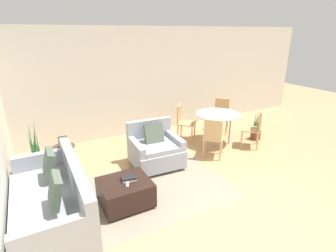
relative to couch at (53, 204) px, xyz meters
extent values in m
plane|color=tan|center=(2.19, -0.84, -0.31)|extent=(20.00, 20.00, 0.00)
cube|color=beige|center=(2.19, 2.83, 1.06)|extent=(12.00, 0.06, 2.75)
cube|color=gray|center=(1.55, 0.08, -0.31)|extent=(2.77, 1.87, 0.00)
cube|color=brown|center=(1.55, -0.64, -0.31)|extent=(2.71, 0.07, 0.00)
cube|color=brown|center=(1.55, -0.44, -0.31)|extent=(2.71, 0.07, 0.00)
cube|color=brown|center=(1.55, -0.23, -0.31)|extent=(2.71, 0.07, 0.00)
cube|color=brown|center=(1.55, -0.02, -0.31)|extent=(2.71, 0.07, 0.00)
cube|color=brown|center=(1.55, 0.19, -0.31)|extent=(2.71, 0.07, 0.00)
cube|color=brown|center=(1.55, 0.40, -0.31)|extent=(2.71, 0.07, 0.00)
cube|color=brown|center=(1.55, 0.60, -0.31)|extent=(2.71, 0.07, 0.00)
cube|color=brown|center=(1.55, 0.81, -0.31)|extent=(2.71, 0.07, 0.00)
cube|color=#999EA8|center=(-0.05, 0.00, -0.08)|extent=(0.95, 2.05, 0.46)
cube|color=#999EA8|center=(0.36, 0.00, 0.36)|extent=(0.14, 2.05, 0.43)
cube|color=#999EA8|center=(-0.05, 0.96, 0.28)|extent=(0.87, 0.12, 0.26)
cube|color=#999EA8|center=(-0.05, -0.97, 0.28)|extent=(0.87, 0.12, 0.26)
cube|color=#4C5B4C|center=(0.05, 0.46, 0.43)|extent=(0.19, 0.40, 0.41)
cube|color=#4C5B4C|center=(0.05, -0.36, 0.43)|extent=(0.19, 0.40, 0.41)
cube|color=#999EA8|center=(2.04, 0.84, -0.08)|extent=(1.01, 0.94, 0.35)
cube|color=#999EA8|center=(2.04, 0.81, 0.14)|extent=(0.76, 0.81, 0.10)
cube|color=#999EA8|center=(2.07, 1.22, 0.34)|extent=(0.97, 0.18, 0.48)
cube|color=#999EA8|center=(1.62, 0.87, 0.19)|extent=(0.17, 0.82, 0.20)
cube|color=#999EA8|center=(2.46, 0.82, 0.19)|extent=(0.17, 0.82, 0.20)
cylinder|color=brown|center=(1.62, 0.51, -0.28)|extent=(0.05, 0.05, 0.06)
cylinder|color=brown|center=(2.42, 0.46, -0.28)|extent=(0.05, 0.05, 0.06)
cylinder|color=brown|center=(1.66, 1.23, -0.28)|extent=(0.05, 0.05, 0.06)
cylinder|color=brown|center=(2.46, 1.18, -0.28)|extent=(0.05, 0.05, 0.06)
cube|color=#4C5B4C|center=(2.05, 0.95, 0.37)|extent=(0.40, 0.24, 0.40)
cube|color=black|center=(1.05, -0.08, -0.08)|extent=(0.78, 0.69, 0.38)
cylinder|color=black|center=(0.71, -0.37, -0.29)|extent=(0.04, 0.04, 0.04)
cylinder|color=black|center=(1.39, -0.37, -0.29)|extent=(0.04, 0.04, 0.04)
cylinder|color=black|center=(0.71, 0.22, -0.29)|extent=(0.04, 0.04, 0.04)
cylinder|color=black|center=(1.39, 0.22, -0.29)|extent=(0.04, 0.04, 0.04)
cube|color=beige|center=(1.13, -0.06, 0.12)|extent=(0.24, 0.20, 0.03)
cube|color=black|center=(1.12, -0.06, 0.15)|extent=(0.25, 0.19, 0.03)
cube|color=#B7B7BC|center=(1.06, -0.18, 0.11)|extent=(0.09, 0.14, 0.01)
cylinder|color=brown|center=(-0.12, 1.48, -0.17)|extent=(0.36, 0.36, 0.28)
cylinder|color=black|center=(-0.12, 1.48, -0.04)|extent=(0.33, 0.33, 0.02)
cone|color=#387A42|center=(-0.05, 1.47, 0.32)|extent=(0.06, 0.13, 0.70)
cone|color=#387A42|center=(-0.08, 1.52, 0.41)|extent=(0.13, 0.12, 0.88)
cone|color=#387A42|center=(-0.11, 1.57, 0.32)|extent=(0.16, 0.05, 0.70)
cone|color=#387A42|center=(-0.15, 1.51, 0.38)|extent=(0.06, 0.07, 0.82)
cone|color=#387A42|center=(-0.15, 1.49, 0.38)|extent=(0.07, 0.17, 0.82)
cone|color=#387A42|center=(-0.16, 1.43, 0.32)|extent=(0.08, 0.07, 0.71)
cone|color=#387A42|center=(-0.12, 1.42, 0.29)|extent=(0.11, 0.05, 0.65)
cone|color=#387A42|center=(-0.07, 1.44, 0.29)|extent=(0.11, 0.12, 0.65)
cylinder|color=#4C3828|center=(0.38, 1.49, 0.22)|extent=(0.42, 0.42, 0.02)
cylinder|color=#4C3828|center=(0.38, 1.49, -0.04)|extent=(0.04, 0.04, 0.50)
cylinder|color=#4C3828|center=(0.38, 1.49, -0.30)|extent=(0.23, 0.23, 0.02)
cube|color=black|center=(0.38, 1.49, 0.33)|extent=(0.16, 0.05, 0.21)
cube|color=#B2A893|center=(0.38, 1.48, 0.33)|extent=(0.14, 0.04, 0.18)
cube|color=black|center=(0.38, 1.51, 0.28)|extent=(0.02, 0.04, 0.10)
cylinder|color=#99A8AD|center=(3.89, 1.20, 0.44)|extent=(1.09, 1.09, 0.01)
cylinder|color=#99999E|center=(3.68, 0.99, 0.06)|extent=(0.04, 0.04, 0.74)
cylinder|color=#99999E|center=(4.10, 0.99, 0.06)|extent=(0.04, 0.04, 0.74)
cylinder|color=#99999E|center=(3.68, 1.42, 0.06)|extent=(0.04, 0.04, 0.74)
cylinder|color=#99999E|center=(4.10, 1.42, 0.06)|extent=(0.04, 0.04, 0.74)
cube|color=tan|center=(3.34, 0.66, 0.12)|extent=(0.59, 0.59, 0.03)
cube|color=tan|center=(3.21, 0.52, 0.36)|extent=(0.29, 0.29, 0.45)
cylinder|color=tan|center=(3.60, 0.66, -0.10)|extent=(0.03, 0.03, 0.42)
cylinder|color=tan|center=(3.34, 0.91, -0.10)|extent=(0.03, 0.03, 0.42)
cylinder|color=tan|center=(3.34, 0.40, -0.10)|extent=(0.03, 0.03, 0.42)
cylinder|color=tan|center=(3.09, 0.66, -0.10)|extent=(0.03, 0.03, 0.42)
cube|color=tan|center=(4.44, 0.66, 0.12)|extent=(0.59, 0.59, 0.03)
cube|color=tan|center=(4.57, 0.52, 0.36)|extent=(0.29, 0.29, 0.45)
cylinder|color=tan|center=(4.44, 0.91, -0.10)|extent=(0.03, 0.03, 0.42)
cylinder|color=tan|center=(4.18, 0.66, -0.10)|extent=(0.03, 0.03, 0.42)
cylinder|color=tan|center=(4.69, 0.66, -0.10)|extent=(0.03, 0.03, 0.42)
cylinder|color=tan|center=(4.44, 0.40, -0.10)|extent=(0.03, 0.03, 0.42)
cube|color=tan|center=(3.34, 1.75, 0.12)|extent=(0.59, 0.59, 0.03)
cube|color=tan|center=(3.21, 1.89, 0.36)|extent=(0.29, 0.29, 0.45)
cylinder|color=tan|center=(3.34, 1.50, -0.10)|extent=(0.03, 0.03, 0.42)
cylinder|color=tan|center=(3.60, 1.75, -0.10)|extent=(0.03, 0.03, 0.42)
cylinder|color=tan|center=(3.09, 1.75, -0.10)|extent=(0.03, 0.03, 0.42)
cylinder|color=tan|center=(3.34, 2.01, -0.10)|extent=(0.03, 0.03, 0.42)
cube|color=tan|center=(4.44, 1.75, 0.12)|extent=(0.59, 0.59, 0.03)
cube|color=tan|center=(4.57, 1.89, 0.36)|extent=(0.29, 0.29, 0.45)
cylinder|color=tan|center=(4.18, 1.75, -0.10)|extent=(0.03, 0.03, 0.42)
cylinder|color=tan|center=(4.44, 1.50, -0.10)|extent=(0.03, 0.03, 0.42)
cylinder|color=tan|center=(4.44, 2.01, -0.10)|extent=(0.03, 0.03, 0.42)
cylinder|color=tan|center=(4.69, 1.75, -0.10)|extent=(0.03, 0.03, 0.42)
cylinder|color=brown|center=(4.91, 0.91, -0.20)|extent=(0.25, 0.25, 0.22)
cylinder|color=black|center=(4.91, 0.91, -0.10)|extent=(0.23, 0.23, 0.02)
cone|color=#387A42|center=(4.93, 0.90, 0.13)|extent=(0.05, 0.09, 0.44)
cone|color=#387A42|center=(4.93, 0.94, 0.18)|extent=(0.08, 0.07, 0.54)
cone|color=#387A42|center=(4.89, 0.96, 0.13)|extent=(0.11, 0.07, 0.44)
cone|color=#387A42|center=(4.84, 0.91, 0.17)|extent=(0.05, 0.07, 0.51)
cone|color=#387A42|center=(4.89, 0.86, 0.15)|extent=(0.09, 0.07, 0.49)
cone|color=#387A42|center=(4.94, 0.86, 0.11)|extent=(0.09, 0.08, 0.41)
camera|label=1|loc=(-0.04, -3.51, 2.31)|focal=28.00mm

